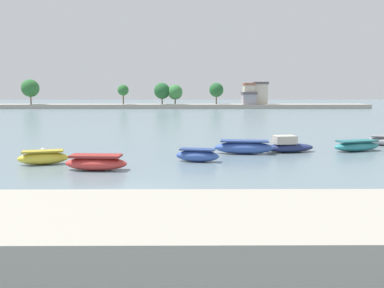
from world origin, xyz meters
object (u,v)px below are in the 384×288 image
object	(u,v)px
moored_boat_2	(96,163)
moored_boat_4	(244,147)
moored_boat_1	(43,158)
mooring_buoy_1	(229,141)
moored_boat_6	(357,146)
moored_boat_3	(197,155)
mooring_buoy_0	(43,150)
moored_boat_5	(288,146)

from	to	relation	value
moored_boat_2	moored_boat_4	bearing A→B (deg)	35.31
moored_boat_1	moored_boat_2	size ratio (longest dim) A/B	0.86
mooring_buoy_1	moored_boat_1	bearing A→B (deg)	-141.90
moored_boat_4	moored_boat_6	bearing A→B (deg)	13.29
moored_boat_4	mooring_buoy_1	bearing A→B (deg)	100.79
moored_boat_2	mooring_buoy_1	distance (m)	17.71
moored_boat_1	moored_boat_2	distance (m)	4.99
moored_boat_3	moored_boat_6	xyz separation A→B (m)	(14.78, 5.25, -0.02)
moored_boat_6	mooring_buoy_0	world-z (taller)	moored_boat_6
moored_boat_6	mooring_buoy_1	bearing A→B (deg)	136.74
moored_boat_1	mooring_buoy_0	bearing A→B (deg)	95.85
moored_boat_1	moored_boat_6	size ratio (longest dim) A/B	0.78
moored_boat_5	mooring_buoy_1	distance (m)	7.76
mooring_buoy_0	mooring_buoy_1	world-z (taller)	mooring_buoy_0
moored_boat_6	moored_boat_3	bearing A→B (deg)	-177.28
moored_boat_3	moored_boat_5	bearing A→B (deg)	41.52
mooring_buoy_0	moored_boat_4	bearing A→B (deg)	-2.97
moored_boat_3	moored_boat_6	distance (m)	15.68
moored_boat_3	moored_boat_4	distance (m)	5.64
moored_boat_2	moored_boat_5	size ratio (longest dim) A/B	0.92
moored_boat_4	moored_boat_1	bearing A→B (deg)	-157.72
moored_boat_1	moored_boat_6	xyz separation A→B (m)	(26.48, 6.33, -0.03)
moored_boat_6	mooring_buoy_1	size ratio (longest dim) A/B	15.16
moored_boat_3	moored_boat_5	world-z (taller)	moored_boat_5
moored_boat_4	moored_boat_6	size ratio (longest dim) A/B	1.08
moored_boat_5	moored_boat_6	distance (m)	6.51
moored_boat_6	mooring_buoy_0	bearing A→B (deg)	164.26
moored_boat_4	moored_boat_2	bearing A→B (deg)	-143.08
moored_boat_4	moored_boat_5	distance (m)	4.21
moored_boat_1	moored_boat_6	world-z (taller)	moored_boat_1
moored_boat_4	moored_boat_5	world-z (taller)	moored_boat_5
moored_boat_3	moored_boat_2	bearing A→B (deg)	-143.94
moored_boat_5	moored_boat_2	bearing A→B (deg)	-161.93
moored_boat_4	mooring_buoy_1	world-z (taller)	moored_boat_4
moored_boat_1	moored_boat_5	bearing A→B (deg)	1.52
moored_boat_2	moored_boat_4	size ratio (longest dim) A/B	0.84
moored_boat_5	mooring_buoy_1	bearing A→B (deg)	118.82
moored_boat_4	moored_boat_6	xyz separation A→B (m)	(10.58, 1.48, -0.10)
moored_boat_1	moored_boat_3	world-z (taller)	moored_boat_1
moored_boat_4	mooring_buoy_1	distance (m)	7.13
mooring_buoy_1	moored_boat_2	bearing A→B (deg)	-127.26
moored_boat_5	moored_boat_3	bearing A→B (deg)	-159.46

